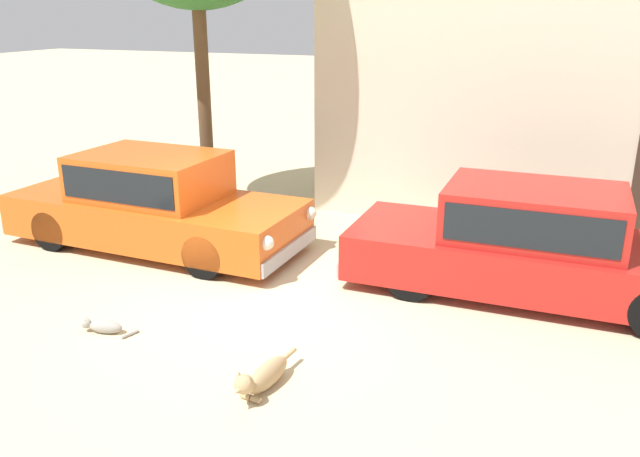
{
  "coord_description": "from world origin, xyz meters",
  "views": [
    {
      "loc": [
        3.35,
        -6.86,
        3.51
      ],
      "look_at": [
        0.58,
        0.2,
        0.9
      ],
      "focal_mm": 36.23,
      "sensor_mm": 36.0,
      "label": 1
    }
  ],
  "objects_px": {
    "parked_sedan_nearest": "(154,201)",
    "parked_sedan_second": "(534,242)",
    "stray_dog_spotted": "(263,377)",
    "stray_cat": "(103,326)"
  },
  "relations": [
    {
      "from": "parked_sedan_second",
      "to": "stray_cat",
      "type": "distance_m",
      "value": 5.31
    },
    {
      "from": "parked_sedan_nearest",
      "to": "stray_dog_spotted",
      "type": "distance_m",
      "value": 4.51
    },
    {
      "from": "parked_sedan_second",
      "to": "stray_dog_spotted",
      "type": "bearing_deg",
      "value": -123.65
    },
    {
      "from": "parked_sedan_second",
      "to": "stray_cat",
      "type": "relative_size",
      "value": 7.58
    },
    {
      "from": "parked_sedan_nearest",
      "to": "stray_dog_spotted",
      "type": "bearing_deg",
      "value": -40.57
    },
    {
      "from": "parked_sedan_second",
      "to": "stray_dog_spotted",
      "type": "xyz_separation_m",
      "value": [
        -2.2,
        -3.28,
        -0.55
      ]
    },
    {
      "from": "parked_sedan_nearest",
      "to": "parked_sedan_second",
      "type": "relative_size",
      "value": 0.98
    },
    {
      "from": "stray_cat",
      "to": "stray_dog_spotted",
      "type": "bearing_deg",
      "value": 158.13
    },
    {
      "from": "parked_sedan_nearest",
      "to": "stray_dog_spotted",
      "type": "xyz_separation_m",
      "value": [
        3.3,
        -3.01,
        -0.57
      ]
    },
    {
      "from": "parked_sedan_nearest",
      "to": "parked_sedan_second",
      "type": "xyz_separation_m",
      "value": [
        5.51,
        0.27,
        -0.02
      ]
    }
  ]
}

